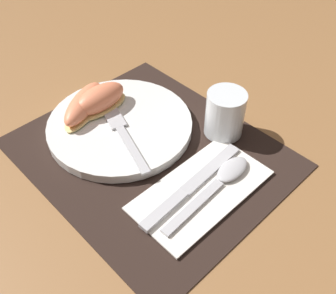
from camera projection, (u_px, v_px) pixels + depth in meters
ground_plane at (151, 154)px, 0.64m from camera, size 3.00×3.00×0.00m
placemat at (151, 153)px, 0.63m from camera, size 0.41×0.34×0.00m
plate at (120, 126)px, 0.67m from camera, size 0.24×0.24×0.02m
juice_glass at (225, 116)px, 0.64m from camera, size 0.06×0.06×0.08m
napkin at (200, 191)px, 0.57m from camera, size 0.11×0.21×0.00m
knife at (191, 186)px, 0.57m from camera, size 0.03×0.21×0.01m
spoon at (222, 179)px, 0.58m from camera, size 0.04×0.18×0.01m
fork at (121, 131)px, 0.64m from camera, size 0.18×0.08×0.00m
citrus_wedge_0 at (99, 100)px, 0.67m from camera, size 0.05×0.10×0.04m
citrus_wedge_1 at (84, 105)px, 0.67m from camera, size 0.10×0.13×0.03m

